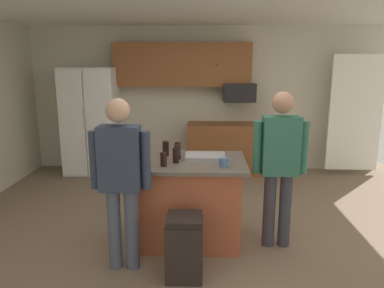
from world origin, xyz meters
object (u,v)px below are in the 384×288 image
kitchen_island (191,200)px  person_guest_right (280,160)px  glass_short_whisky (177,152)px  trash_bin (184,247)px  mug_blue_stoneware (224,162)px  refrigerator (92,121)px  microwave_over_range (239,92)px  glass_dark_ale (166,148)px  serving_tray (205,157)px  glass_pilsner (163,159)px  glass_stout_tall (176,156)px  tumbler_amber (178,148)px  person_host_foreground (121,174)px

kitchen_island → person_guest_right: person_guest_right is taller
glass_short_whisky → trash_bin: (0.12, -0.78, -0.71)m
person_guest_right → mug_blue_stoneware: (-0.59, -0.14, 0.00)m
refrigerator → microwave_over_range: (2.60, 0.12, 0.51)m
glass_dark_ale → trash_bin: 1.20m
microwave_over_range → serving_tray: (-0.59, -2.54, -0.49)m
glass_dark_ale → glass_pilsner: (0.02, -0.43, -0.01)m
glass_short_whisky → microwave_over_range: bearing=70.9°
person_guest_right → glass_stout_tall: bearing=5.7°
person_guest_right → glass_dark_ale: size_ratio=10.29×
serving_tray → tumbler_amber: bearing=153.2°
glass_dark_ale → glass_short_whisky: size_ratio=1.04×
glass_pilsner → glass_short_whisky: bearing=66.5°
glass_stout_tall → glass_short_whisky: 0.15m
person_guest_right → glass_short_whisky: (-1.09, 0.14, 0.04)m
kitchen_island → trash_bin: (-0.04, -0.73, -0.17)m
kitchen_island → person_guest_right: (0.94, -0.09, 0.50)m
trash_bin → serving_tray: bearing=77.1°
glass_pilsner → glass_dark_ale: bearing=93.0°
kitchen_island → person_guest_right: 1.07m
kitchen_island → glass_short_whisky: 0.56m
serving_tray → glass_short_whisky: bearing=-172.6°
glass_stout_tall → glass_short_whisky: (0.01, 0.15, 0.00)m
person_guest_right → glass_short_whisky: 1.10m
person_host_foreground → trash_bin: 0.90m
person_host_foreground → serving_tray: person_host_foreground is taller
glass_stout_tall → tumbler_amber: size_ratio=1.10×
person_guest_right → glass_pilsner: 1.22m
person_host_foreground → tumbler_amber: size_ratio=11.66×
person_guest_right → trash_bin: (-0.97, -0.64, -0.67)m
glass_short_whisky → glass_stout_tall: bearing=-93.0°
kitchen_island → glass_stout_tall: bearing=-149.4°
mug_blue_stoneware → tumbler_amber: (-0.51, 0.48, 0.03)m
tumbler_amber → serving_tray: (0.32, -0.16, -0.05)m
mug_blue_stoneware → trash_bin: mug_blue_stoneware is taller
glass_dark_ale → microwave_over_range: bearing=66.9°
refrigerator → glass_short_whisky: size_ratio=11.94×
glass_stout_tall → refrigerator: bearing=123.0°
glass_stout_tall → glass_short_whisky: size_ratio=1.00×
refrigerator → kitchen_island: 3.16m
refrigerator → mug_blue_stoneware: bearing=-51.3°
refrigerator → glass_pilsner: refrigerator is taller
glass_pilsner → serving_tray: size_ratio=0.33×
kitchen_island → glass_dark_ale: size_ratio=7.22×
glass_pilsner → mug_blue_stoneware: (0.62, 0.00, -0.03)m
refrigerator → microwave_over_range: bearing=2.6°
glass_short_whisky → person_guest_right: bearing=-7.5°
kitchen_island → person_host_foreground: 0.99m
glass_short_whisky → serving_tray: 0.31m
glass_dark_ale → mug_blue_stoneware: glass_dark_ale is taller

